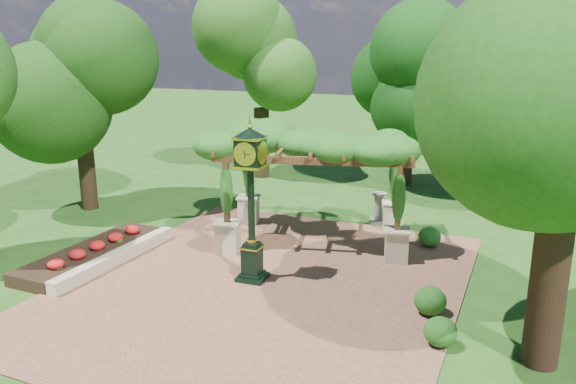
% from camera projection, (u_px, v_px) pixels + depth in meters
% --- Properties ---
extents(ground, '(120.00, 120.00, 0.00)m').
position_uv_depth(ground, '(248.00, 298.00, 14.22)').
color(ground, '#1E4714').
rests_on(ground, ground).
extents(brick_plaza, '(10.00, 12.00, 0.04)m').
position_uv_depth(brick_plaza, '(266.00, 283.00, 15.10)').
color(brick_plaza, brown).
rests_on(brick_plaza, ground).
extents(border_wall, '(0.35, 5.00, 0.40)m').
position_uv_depth(border_wall, '(117.00, 258.00, 16.41)').
color(border_wall, '#C6B793').
rests_on(border_wall, ground).
extents(flower_bed, '(1.50, 5.00, 0.36)m').
position_uv_depth(flower_bed, '(93.00, 254.00, 16.77)').
color(flower_bed, red).
rests_on(flower_bed, ground).
extents(pedestal_clock, '(0.89, 0.89, 4.24)m').
position_uv_depth(pedestal_clock, '(251.00, 191.00, 14.68)').
color(pedestal_clock, black).
rests_on(pedestal_clock, brick_plaza).
extents(pergola, '(6.69, 5.14, 3.73)m').
position_uv_depth(pergola, '(316.00, 149.00, 17.71)').
color(pergola, '#C2B490').
rests_on(pergola, brick_plaza).
extents(sundial, '(0.70, 0.70, 1.10)m').
position_uv_depth(sundial, '(378.00, 209.00, 20.27)').
color(sundial, gray).
rests_on(sundial, ground).
extents(shrub_front, '(0.88, 0.88, 0.64)m').
position_uv_depth(shrub_front, '(440.00, 332.00, 11.84)').
color(shrub_front, '#1F5217').
rests_on(shrub_front, brick_plaza).
extents(shrub_mid, '(0.91, 0.91, 0.68)m').
position_uv_depth(shrub_mid, '(430.00, 301.00, 13.22)').
color(shrub_mid, '#1D4E16').
rests_on(shrub_mid, brick_plaza).
extents(shrub_back, '(0.73, 0.73, 0.64)m').
position_uv_depth(shrub_back, '(429.00, 237.00, 17.76)').
color(shrub_back, '#22631C').
rests_on(shrub_back, brick_plaza).
extents(tree_west_near, '(4.10, 4.10, 7.64)m').
position_uv_depth(tree_west_near, '(78.00, 73.00, 20.84)').
color(tree_west_near, '#302013').
rests_on(tree_west_near, ground).
extents(tree_west_far, '(4.32, 4.32, 8.67)m').
position_uv_depth(tree_west_far, '(261.00, 52.00, 26.05)').
color(tree_west_far, '#2F2212').
rests_on(tree_west_far, ground).
extents(tree_north, '(4.31, 4.31, 7.22)m').
position_uv_depth(tree_north, '(409.00, 76.00, 24.72)').
color(tree_north, black).
rests_on(tree_north, ground).
extents(tree_east_near, '(4.47, 4.47, 7.88)m').
position_uv_depth(tree_east_near, '(573.00, 92.00, 9.96)').
color(tree_east_near, '#311D13').
rests_on(tree_east_near, ground).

